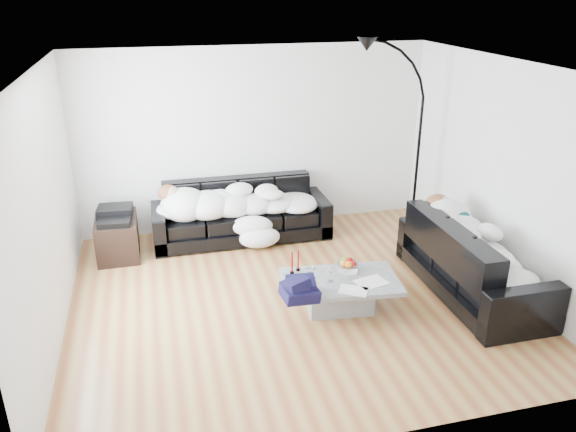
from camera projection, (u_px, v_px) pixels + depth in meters
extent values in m
plane|color=brown|center=(294.00, 298.00, 6.48)|extent=(5.00, 5.00, 0.00)
cube|color=silver|center=(255.00, 139.00, 7.99)|extent=(5.00, 0.02, 2.60)
cube|color=silver|center=(45.00, 214.00, 5.41)|extent=(0.02, 4.50, 2.60)
cube|color=silver|center=(502.00, 174.00, 6.54)|extent=(0.02, 4.50, 2.60)
plane|color=white|center=(295.00, 67.00, 5.48)|extent=(5.00, 5.00, 0.00)
cube|color=black|center=(241.00, 211.00, 7.86)|extent=(2.45, 0.85, 0.80)
cube|color=black|center=(473.00, 258.00, 6.46)|extent=(0.91, 2.11, 0.86)
ellipsoid|color=#0A4640|center=(443.00, 214.00, 6.92)|extent=(0.42, 0.38, 0.20)
cube|color=#939699|center=(340.00, 294.00, 6.18)|extent=(1.34, 0.88, 0.37)
cylinder|color=white|center=(348.00, 265.00, 6.27)|extent=(0.29, 0.29, 0.15)
cylinder|color=white|center=(314.00, 271.00, 6.14)|extent=(0.07, 0.07, 0.15)
cylinder|color=white|center=(308.00, 275.00, 6.04)|extent=(0.07, 0.07, 0.16)
cylinder|color=white|center=(330.00, 274.00, 6.04)|extent=(0.09, 0.09, 0.17)
cylinder|color=maroon|center=(292.00, 263.00, 6.18)|extent=(0.06, 0.06, 0.27)
cylinder|color=maroon|center=(298.00, 261.00, 6.26)|extent=(0.05, 0.05, 0.24)
cube|color=silver|center=(371.00, 282.00, 6.05)|extent=(0.37, 0.31, 0.01)
cube|color=silver|center=(353.00, 290.00, 5.89)|extent=(0.36, 0.33, 0.01)
cube|color=black|center=(118.00, 237.00, 7.39)|extent=(0.53, 0.77, 0.53)
cube|color=black|center=(115.00, 214.00, 7.27)|extent=(0.47, 0.37, 0.13)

